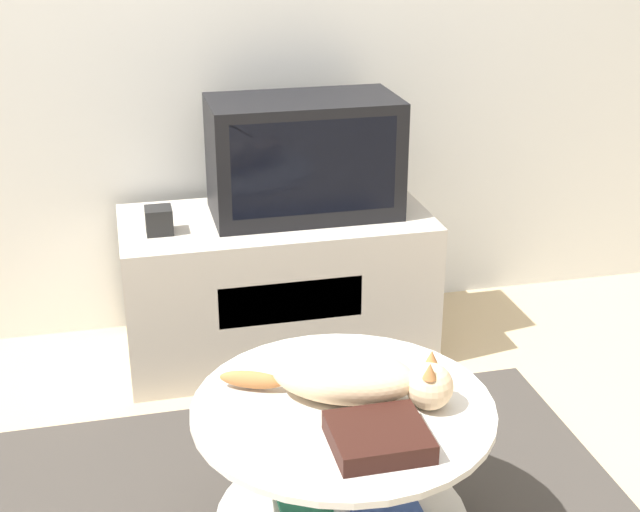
{
  "coord_description": "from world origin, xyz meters",
  "views": [
    {
      "loc": [
        -0.43,
        -1.84,
        1.66
      ],
      "look_at": [
        0.14,
        0.58,
        0.62
      ],
      "focal_mm": 50.0,
      "sensor_mm": 36.0,
      "label": 1
    }
  ],
  "objects_px": {
    "dvd_box": "(378,437)",
    "cat": "(355,377)",
    "speaker": "(159,220)",
    "tv": "(304,157)"
  },
  "relations": [
    {
      "from": "tv",
      "to": "dvd_box",
      "type": "xyz_separation_m",
      "value": [
        -0.13,
        -1.38,
        -0.26
      ]
    },
    {
      "from": "tv",
      "to": "speaker",
      "type": "relative_size",
      "value": 7.3
    },
    {
      "from": "dvd_box",
      "to": "cat",
      "type": "relative_size",
      "value": 0.4
    },
    {
      "from": "tv",
      "to": "speaker",
      "type": "xyz_separation_m",
      "value": [
        -0.53,
        -0.08,
        -0.17
      ]
    },
    {
      "from": "speaker",
      "to": "dvd_box",
      "type": "height_order",
      "value": "speaker"
    },
    {
      "from": "dvd_box",
      "to": "cat",
      "type": "bearing_deg",
      "value": 90.28
    },
    {
      "from": "speaker",
      "to": "dvd_box",
      "type": "bearing_deg",
      "value": -72.84
    },
    {
      "from": "cat",
      "to": "speaker",
      "type": "bearing_deg",
      "value": 133.76
    },
    {
      "from": "tv",
      "to": "cat",
      "type": "distance_m",
      "value": 1.2
    },
    {
      "from": "dvd_box",
      "to": "cat",
      "type": "height_order",
      "value": "cat"
    }
  ]
}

